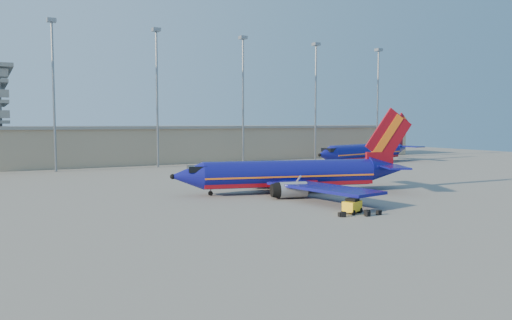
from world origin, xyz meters
The scene contains 7 objects.
ground centered at (0.00, 0.00, 0.00)m, with size 220.00×220.00×0.00m, color slate.
terminal_building centered at (10.00, 58.00, 4.32)m, with size 122.00×16.00×8.50m.
light_mast_row centered at (5.00, 46.00, 17.55)m, with size 101.60×1.60×28.65m.
aircraft_main centered at (-0.63, 0.36, 2.42)m, with size 32.91×31.26×11.35m.
aircraft_second centered at (39.73, 32.43, 2.69)m, with size 33.98×15.87×11.71m.
baggage_tug centered at (-3.76, -15.30, 0.82)m, with size 2.53×2.08×1.57m.
luggage_pile centered at (-3.86, -16.60, 0.24)m, with size 4.45×2.46×0.54m.
Camera 1 is at (-36.62, -55.06, 9.35)m, focal length 35.00 mm.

